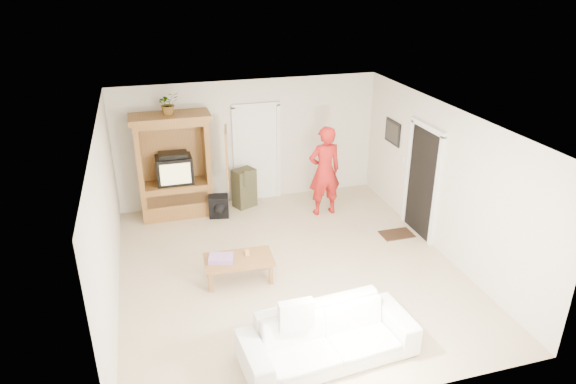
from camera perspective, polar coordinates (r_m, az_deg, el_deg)
name	(u,v)px	position (r m, az deg, el deg)	size (l,w,h in m)	color
floor	(289,269)	(8.72, 0.15, -8.58)	(6.00, 6.00, 0.00)	tan
ceiling	(290,119)	(7.65, 0.18, 8.08)	(6.00, 6.00, 0.00)	white
wall_back	(249,142)	(10.82, -4.32, 5.59)	(5.50, 5.50, 0.00)	silver
wall_front	(368,312)	(5.68, 8.92, -13.03)	(5.50, 5.50, 0.00)	silver
wall_left	(107,221)	(7.86, -19.49, -3.08)	(6.00, 6.00, 0.00)	silver
wall_right	(443,181)	(9.20, 16.85, 1.23)	(6.00, 6.00, 0.00)	silver
armoire	(176,173)	(10.44, -12.35, 2.12)	(1.82, 1.14, 2.10)	#925D2D
door_back	(257,154)	(10.91, -3.47, 4.22)	(0.85, 0.05, 2.04)	white
doorway_right	(422,183)	(9.75, 14.70, 1.01)	(0.05, 0.90, 2.04)	black
framed_picture	(393,132)	(10.62, 11.57, 6.53)	(0.03, 0.60, 0.48)	black
doormat	(397,234)	(9.98, 11.98, -4.60)	(0.60, 0.40, 0.02)	#382316
plant	(168,104)	(9.99, -13.17, 9.55)	(0.39, 0.33, 0.43)	#4C7238
man	(325,171)	(10.25, 4.08, 2.33)	(0.68, 0.44, 1.85)	#A51716
sofa	(328,337)	(6.84, 4.48, -15.73)	(2.25, 0.88, 0.66)	white
coffee_table	(239,261)	(8.31, -5.50, -7.63)	(1.12, 0.65, 0.41)	olive
towel	(221,258)	(8.22, -7.44, -7.34)	(0.38, 0.28, 0.08)	#FF549A
candle	(247,253)	(8.32, -4.58, -6.72)	(0.08, 0.08, 0.10)	tan
backpack_black	(219,207)	(10.40, -7.70, -1.63)	(0.39, 0.23, 0.48)	black
backpack_olive	(244,188)	(10.78, -4.88, 0.45)	(0.44, 0.32, 0.83)	#47442B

